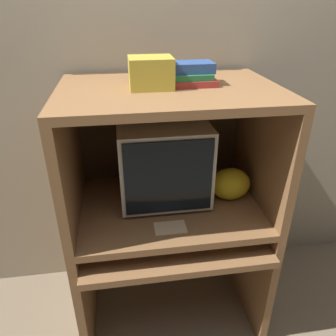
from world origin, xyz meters
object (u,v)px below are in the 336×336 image
object	(u,v)px
crt_monitor	(163,159)
storage_box	(151,73)
snack_bag	(230,184)
keyboard	(168,241)
mouse	(224,235)
book_stack	(190,74)

from	to	relation	value
crt_monitor	storage_box	world-z (taller)	storage_box
crt_monitor	storage_box	xyz separation A→B (m)	(-0.06, -0.08, 0.45)
snack_bag	keyboard	bearing A→B (deg)	-153.28
snack_bag	mouse	bearing A→B (deg)	-113.32
crt_monitor	storage_box	bearing A→B (deg)	-125.28
crt_monitor	mouse	bearing A→B (deg)	-43.77
book_stack	storage_box	world-z (taller)	storage_box
mouse	storage_box	bearing A→B (deg)	151.88
keyboard	snack_bag	world-z (taller)	snack_bag
keyboard	storage_box	xyz separation A→B (m)	(-0.05, 0.18, 0.76)
crt_monitor	mouse	distance (m)	0.49
book_stack	snack_bag	bearing A→B (deg)	-6.84
keyboard	mouse	world-z (taller)	mouse
keyboard	crt_monitor	bearing A→B (deg)	87.33
mouse	storage_box	world-z (taller)	storage_box
snack_bag	book_stack	xyz separation A→B (m)	(-0.23, 0.03, 0.56)
snack_bag	storage_box	world-z (taller)	storage_box
keyboard	mouse	xyz separation A→B (m)	(0.28, 0.00, 0.00)
storage_box	book_stack	bearing A→B (deg)	9.54
book_stack	storage_box	bearing A→B (deg)	-170.46
keyboard	storage_box	world-z (taller)	storage_box
storage_box	mouse	bearing A→B (deg)	-28.12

